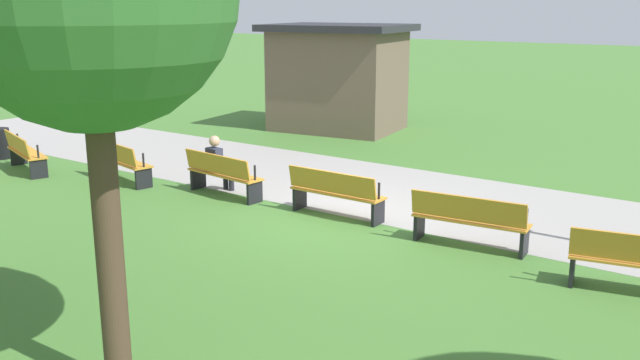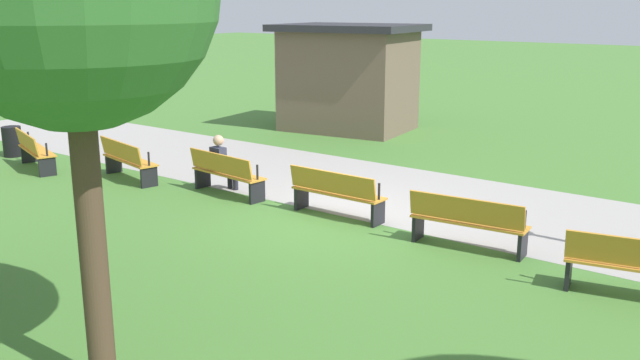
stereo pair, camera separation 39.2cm
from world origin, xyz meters
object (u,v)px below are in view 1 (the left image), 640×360
object	(u,v)px
bench_4	(469,220)
person_seated	(218,162)
kiosk	(338,77)
bench_0	(24,152)
bench_1	(120,161)
trash_bin	(0,144)
bench_3	(335,192)
bench_2	(222,173)

from	to	relation	value
bench_4	person_seated	distance (m)	5.57
kiosk	person_seated	bearing A→B (deg)	-82.41
bench_0	bench_1	xyz separation A→B (m)	(2.56, 0.68, 0.00)
trash_bin	kiosk	bearing A→B (deg)	61.51
trash_bin	bench_4	bearing A→B (deg)	2.85
bench_1	bench_3	xyz separation A→B (m)	(5.27, 0.55, 0.00)
bench_3	person_seated	world-z (taller)	person_seated
person_seated	kiosk	distance (m)	7.96
bench_0	bench_4	xyz separation A→B (m)	(10.48, 1.09, 0.00)
bench_3	bench_4	size ratio (longest dim) A/B	0.98
bench_1	kiosk	world-z (taller)	kiosk
person_seated	trash_bin	size ratio (longest dim) A/B	1.57
trash_bin	kiosk	xyz separation A→B (m)	(4.55, 8.38, 1.24)
kiosk	trash_bin	bearing A→B (deg)	-126.83
person_seated	kiosk	world-z (taller)	kiosk
bench_2	trash_bin	size ratio (longest dim) A/B	2.46
bench_2	bench_4	distance (m)	5.30
bench_0	kiosk	distance (m)	9.34
bench_1	bench_4	distance (m)	7.93
bench_1	kiosk	size ratio (longest dim) A/B	0.42
bench_3	kiosk	world-z (taller)	kiosk
bench_0	kiosk	xyz separation A→B (m)	(2.75, 8.85, 1.15)
bench_4	person_seated	bearing A→B (deg)	172.27
person_seated	kiosk	xyz separation A→B (m)	(-2.17, 7.59, 0.99)
bench_2	person_seated	bearing A→B (deg)	153.36
bench_2	person_seated	size ratio (longest dim) A/B	1.56
bench_3	bench_4	distance (m)	2.65
bench_0	bench_2	world-z (taller)	same
bench_0	bench_4	size ratio (longest dim) A/B	1.01
trash_bin	kiosk	world-z (taller)	kiosk
bench_3	trash_bin	world-z (taller)	bench_3
bench_4	bench_3	bearing A→B (deg)	171.09
bench_1	person_seated	world-z (taller)	person_seated
trash_bin	person_seated	bearing A→B (deg)	6.66
kiosk	bench_3	bearing A→B (deg)	-64.65
trash_bin	bench_2	bearing A→B (deg)	5.01
bench_0	person_seated	size ratio (longest dim) A/B	1.58
bench_0	bench_3	xyz separation A→B (m)	(7.83, 1.22, 0.00)
bench_4	person_seated	size ratio (longest dim) A/B	1.56
bench_4	person_seated	world-z (taller)	person_seated
bench_4	person_seated	xyz separation A→B (m)	(-5.57, 0.17, 0.16)
trash_bin	bench_3	bearing A→B (deg)	4.45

